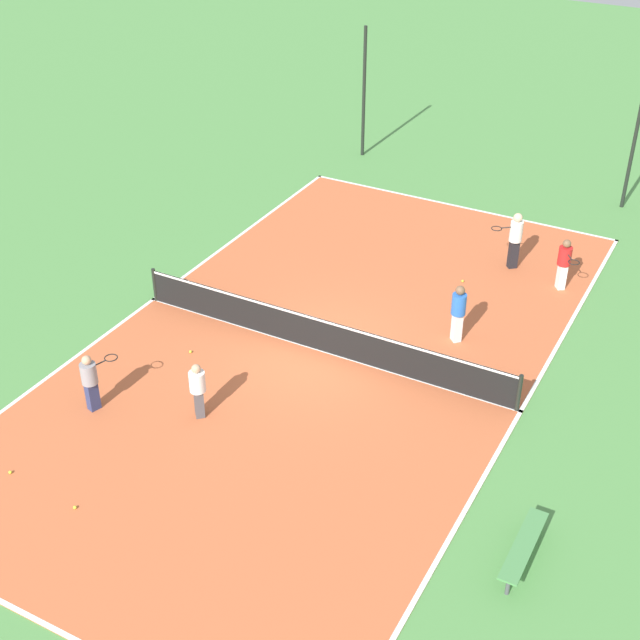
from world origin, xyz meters
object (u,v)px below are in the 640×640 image
player_far_white (515,237)px  player_coach_red (564,261)px  bench (524,546)px  player_baseline_gray (90,379)px  tennis_ball_far_baseline (190,352)px  fence_post_back_left (364,93)px  player_near_blue (458,310)px  tennis_ball_left_sideline (10,472)px  fence_post_back_right (635,139)px  tennis_ball_near_net (463,281)px  player_near_white (198,388)px  tennis_ball_right_alley (75,507)px  tennis_net (320,333)px

player_far_white → player_coach_red: bearing=121.5°
bench → player_baseline_gray: player_baseline_gray is taller
tennis_ball_far_baseline → fence_post_back_left: 13.97m
player_near_blue → tennis_ball_left_sideline: (-6.25, -8.98, -0.85)m
bench → player_coach_red: size_ratio=1.31×
player_near_blue → tennis_ball_left_sideline: bearing=99.8°
fence_post_back_right → tennis_ball_near_net: bearing=-111.4°
tennis_ball_near_net → tennis_ball_far_baseline: (-4.66, -6.48, 0.00)m
tennis_ball_near_net → fence_post_back_right: size_ratio=0.01×
bench → player_near_white: 7.66m
tennis_ball_far_baseline → tennis_ball_right_alley: (1.15, -5.49, 0.00)m
player_near_white → tennis_ball_right_alley: bearing=-49.7°
fence_post_back_left → player_baseline_gray: bearing=-85.3°
tennis_ball_right_alley → fence_post_back_left: (-3.11, 19.12, 2.28)m
player_baseline_gray → tennis_ball_left_sideline: bearing=-165.7°
bench → player_near_blue: bearing=30.5°
tennis_ball_far_baseline → tennis_ball_left_sideline: bearing=-97.5°
player_near_white → bench: bearing=42.4°
bench → tennis_ball_left_sideline: bearing=105.2°
player_near_white → player_near_blue: bearing=102.6°
player_far_white → tennis_ball_left_sideline: bearing=24.7°
player_coach_red → fence_post_back_left: 11.11m
tennis_net → fence_post_back_right: 13.03m
player_near_blue → fence_post_back_left: (-7.51, 10.00, 1.42)m
tennis_net → player_baseline_gray: size_ratio=7.11×
tennis_ball_near_net → tennis_ball_right_alley: 12.47m
player_baseline_gray → tennis_ball_near_net: player_baseline_gray is taller
tennis_net → tennis_ball_far_baseline: tennis_net is taller
player_far_white → fence_post_back_right: 6.13m
tennis_net → bench: size_ratio=5.20×
player_baseline_gray → tennis_ball_near_net: bearing=-13.2°
tennis_net → tennis_ball_far_baseline: bearing=-149.3°
player_near_white → tennis_net: bearing=120.2°
tennis_ball_left_sideline → fence_post_back_left: 19.16m
player_baseline_gray → tennis_ball_far_baseline: size_ratio=21.01×
player_coach_red → tennis_ball_near_net: player_coach_red is taller
bench → tennis_ball_far_baseline: bench is taller
tennis_ball_far_baseline → tennis_ball_right_alley: bearing=-78.2°
tennis_ball_left_sideline → bench: bearing=15.2°
fence_post_back_left → fence_post_back_right: bearing=0.0°
player_far_white → tennis_ball_far_baseline: 9.77m
bench → player_far_white: size_ratio=1.15×
player_far_white → tennis_ball_right_alley: player_far_white is taller
bench → fence_post_back_right: 16.48m
tennis_net → fence_post_back_right: (4.71, 12.01, 1.82)m
player_near_blue → tennis_ball_far_baseline: (-5.54, -3.64, -0.85)m
fence_post_back_right → player_coach_red: bearing=-93.0°
tennis_ball_near_net → fence_post_back_right: 8.02m
player_far_white → fence_post_back_left: bearing=-77.0°
player_far_white → fence_post_back_right: size_ratio=0.36×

